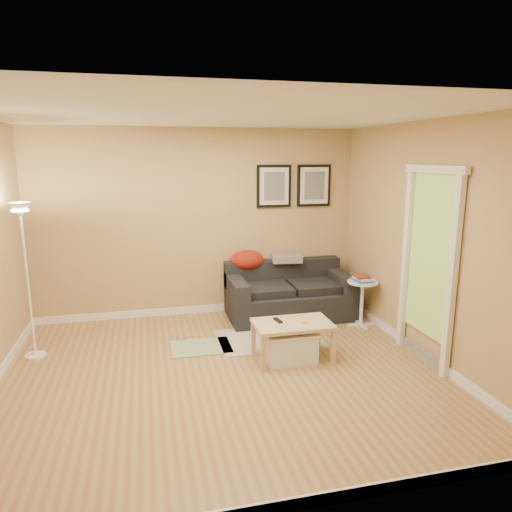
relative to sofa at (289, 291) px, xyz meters
name	(u,v)px	position (x,y,z in m)	size (l,w,h in m)	color
floor	(224,374)	(-1.19, -1.53, -0.38)	(4.50, 4.50, 0.00)	#A68747
ceiling	(219,114)	(-1.19, -1.53, 2.23)	(4.50, 4.50, 0.00)	white
wall_back	(198,223)	(-1.19, 0.47, 0.92)	(4.50, 4.50, 0.00)	tan
wall_front	(278,321)	(-1.19, -3.53, 0.92)	(4.50, 4.50, 0.00)	tan
wall_right	(425,242)	(1.06, -1.53, 0.92)	(4.00, 4.00, 0.00)	tan
baseboard_back	(201,309)	(-1.19, 0.46, -0.33)	(4.50, 0.02, 0.10)	white
baseboard_front	(276,507)	(-1.19, -3.52, -0.33)	(4.50, 0.02, 0.10)	white
baseboard_right	(416,349)	(1.05, -1.53, -0.33)	(0.02, 4.00, 0.10)	white
sofa	(289,291)	(0.00, 0.00, 0.00)	(1.70, 0.90, 0.75)	black
red_throw	(247,260)	(-0.53, 0.33, 0.40)	(0.48, 0.36, 0.28)	#A52B0F
plaid_throw	(287,258)	(0.04, 0.27, 0.41)	(0.42, 0.26, 0.10)	tan
framed_print_left	(274,186)	(-0.11, 0.45, 1.43)	(0.50, 0.04, 0.60)	black
framed_print_right	(314,186)	(0.49, 0.45, 1.43)	(0.50, 0.04, 0.60)	black
area_rug	(269,339)	(-0.49, -0.74, -0.37)	(1.25, 0.85, 0.01)	#BEAC96
green_runner	(201,347)	(-1.34, -0.80, -0.37)	(0.70, 0.50, 0.01)	#668C4C
coffee_table	(292,341)	(-0.38, -1.34, -0.16)	(0.85, 0.52, 0.43)	#DABA85
remote_control	(278,320)	(-0.53, -1.26, 0.06)	(0.05, 0.16, 0.02)	black
tape_roll	(304,322)	(-0.27, -1.39, 0.07)	(0.07, 0.07, 0.03)	yellow
storage_bin	(289,346)	(-0.43, -1.38, -0.20)	(0.57, 0.41, 0.35)	white
side_table	(362,304)	(0.83, -0.56, -0.07)	(0.40, 0.40, 0.61)	white
book_stack	(362,278)	(0.82, -0.56, 0.28)	(0.20, 0.27, 0.09)	#2F668F
floor_lamp	(28,286)	(-3.19, -0.62, 0.45)	(0.23, 0.23, 1.75)	white
doorway	(427,270)	(1.01, -1.68, 0.65)	(0.12, 1.01, 2.13)	white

